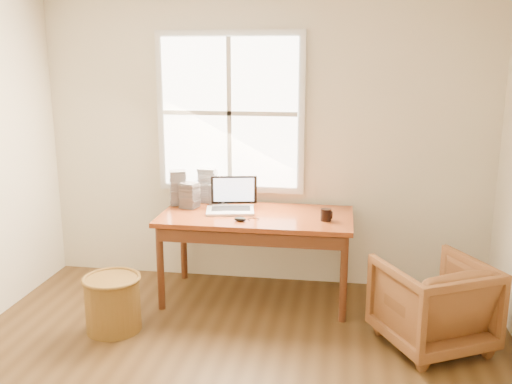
# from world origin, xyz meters

# --- Properties ---
(room_shell) EXTENTS (4.04, 4.54, 2.64)m
(room_shell) POSITION_xyz_m (-0.02, 0.16, 1.32)
(room_shell) COLOR #543A1C
(room_shell) RESTS_ON ground
(desk) EXTENTS (1.60, 0.80, 0.04)m
(desk) POSITION_xyz_m (0.00, 1.80, 0.73)
(desk) COLOR brown
(desk) RESTS_ON room_shell
(armchair) EXTENTS (0.94, 0.95, 0.65)m
(armchair) POSITION_xyz_m (1.37, 1.18, 0.32)
(armchair) COLOR brown
(armchair) RESTS_ON room_shell
(wicker_stool) EXTENTS (0.54, 0.54, 0.41)m
(wicker_stool) POSITION_xyz_m (-0.99, 1.05, 0.21)
(wicker_stool) COLOR brown
(wicker_stool) RESTS_ON room_shell
(laptop) EXTENTS (0.47, 0.48, 0.30)m
(laptop) POSITION_xyz_m (-0.23, 1.83, 0.90)
(laptop) COLOR silver
(laptop) RESTS_ON desk
(mouse) EXTENTS (0.11, 0.07, 0.03)m
(mouse) POSITION_xyz_m (-0.10, 1.58, 0.77)
(mouse) COLOR black
(mouse) RESTS_ON desk
(coffee_mug) EXTENTS (0.10, 0.10, 0.10)m
(coffee_mug) POSITION_xyz_m (0.58, 1.70, 0.80)
(coffee_mug) COLOR black
(coffee_mug) RESTS_ON desk
(cd_stack_a) EXTENTS (0.17, 0.15, 0.31)m
(cd_stack_a) POSITION_xyz_m (-0.49, 2.15, 0.90)
(cd_stack_a) COLOR silver
(cd_stack_a) RESTS_ON desk
(cd_stack_b) EXTENTS (0.17, 0.16, 0.22)m
(cd_stack_b) POSITION_xyz_m (-0.61, 1.92, 0.86)
(cd_stack_b) COLOR #26272B
(cd_stack_b) RESTS_ON desk
(cd_stack_c) EXTENTS (0.17, 0.16, 0.31)m
(cd_stack_c) POSITION_xyz_m (-0.73, 2.00, 0.90)
(cd_stack_c) COLOR #9998A5
(cd_stack_c) RESTS_ON desk
(cd_stack_d) EXTENTS (0.17, 0.15, 0.18)m
(cd_stack_d) POSITION_xyz_m (-0.39, 2.09, 0.84)
(cd_stack_d) COLOR silver
(cd_stack_d) RESTS_ON desk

